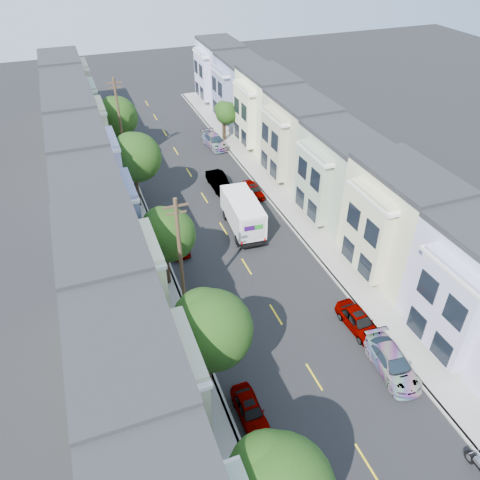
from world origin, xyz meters
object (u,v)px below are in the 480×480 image
object	(u,v)px
tree_b	(210,331)
parked_left_c	(213,326)
parked_right_d	(215,141)
parked_right_a	(392,363)
tree_far_r	(226,114)
parked_left_d	(176,243)
motorcycle	(480,469)
utility_pole_far	(120,124)
utility_pole_near	(181,263)
tree_d	(135,158)
tree_c	(167,235)
parked_right_c	(253,190)
fedex_truck	(243,213)
parked_left_b	(250,410)
parked_right_b	(358,321)
lead_sedan	(219,182)
tree_e	(117,117)

from	to	relation	value
tree_b	parked_left_c	bearing A→B (deg)	72.56
parked_left_c	parked_right_d	size ratio (longest dim) A/B	0.85
parked_left_c	parked_right_a	bearing A→B (deg)	-38.26
tree_far_r	parked_left_d	xyz separation A→B (m)	(-11.79, -20.53, -2.84)
tree_b	motorcycle	world-z (taller)	tree_b
utility_pole_far	utility_pole_near	bearing A→B (deg)	-90.00
tree_d	parked_right_a	world-z (taller)	tree_d
tree_c	utility_pole_far	bearing A→B (deg)	89.99
parked_right_c	parked_right_d	xyz separation A→B (m)	(0.00, 12.88, 0.11)
fedex_truck	parked_left_b	bearing A→B (deg)	-105.28
tree_c	fedex_truck	bearing A→B (deg)	32.66
fedex_truck	parked_right_c	size ratio (longest dim) A/B	1.73
tree_d	parked_right_b	xyz separation A→B (m)	(11.20, -22.05, -4.56)
parked_right_d	tree_d	bearing A→B (deg)	-141.21
lead_sedan	parked_right_a	distance (m)	26.92
utility_pole_near	utility_pole_far	size ratio (longest dim) A/B	1.00
tree_c	tree_d	xyz separation A→B (m)	(0.00, 12.56, 0.63)
utility_pole_far	lead_sedan	bearing A→B (deg)	-45.42
fedex_truck	parked_right_a	bearing A→B (deg)	-75.91
tree_far_r	motorcycle	distance (m)	45.71
tree_d	parked_left_c	world-z (taller)	tree_d
tree_e	tree_far_r	world-z (taller)	tree_e
tree_e	parked_left_c	size ratio (longest dim) A/B	1.71
parked_left_d	motorcycle	distance (m)	27.02
parked_left_b	parked_right_d	bearing A→B (deg)	75.21
utility_pole_far	parked_right_c	xyz separation A→B (m)	(11.20, -11.23, -4.53)
fedex_truck	utility_pole_near	bearing A→B (deg)	-126.19
tree_b	parked_left_d	xyz separation A→B (m)	(1.40, 14.93, -4.47)
tree_far_r	parked_right_a	world-z (taller)	tree_far_r
tree_b	parked_left_b	bearing A→B (deg)	-62.14
tree_d	lead_sedan	world-z (taller)	tree_d
tree_b	utility_pole_near	xyz separation A→B (m)	(0.00, 6.52, 0.00)
fedex_truck	parked_left_c	distance (m)	13.23
parked_left_c	tree_c	bearing A→B (deg)	100.59
fedex_truck	motorcycle	bearing A→B (deg)	-77.95
tree_e	parked_right_d	xyz separation A→B (m)	(11.20, -1.64, -3.97)
fedex_truck	tree_e	bearing A→B (deg)	116.13
tree_e	parked_left_d	xyz separation A→B (m)	(1.40, -20.88, -4.01)
utility_pole_near	parked_right_a	xyz separation A→B (m)	(11.20, -9.25, -4.43)
utility_pole_near	parked_right_d	xyz separation A→B (m)	(11.20, 27.65, -4.42)
parked_left_d	parked_right_d	size ratio (longest dim) A/B	0.87
parked_right_b	parked_right_c	size ratio (longest dim) A/B	1.12
lead_sedan	parked_right_c	world-z (taller)	lead_sedan
parked_right_a	parked_left_d	bearing A→B (deg)	123.92
parked_left_d	parked_right_b	bearing A→B (deg)	-58.80
parked_right_b	parked_right_c	world-z (taller)	parked_right_b
tree_e	parked_left_d	world-z (taller)	tree_e
utility_pole_near	motorcycle	size ratio (longest dim) A/B	4.38
parked_left_b	tree_c	bearing A→B (deg)	96.08
fedex_truck	tree_b	bearing A→B (deg)	-112.42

